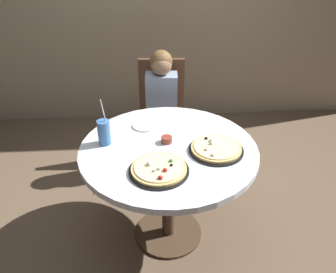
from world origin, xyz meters
TOP-DOWN VIEW (x-y plane):
  - ground_plane at (0.00, 0.00)m, footprint 8.00×8.00m
  - dining_table at (0.00, 0.00)m, footprint 1.11×1.11m
  - chair_wooden at (0.01, 0.97)m, footprint 0.42×0.42m
  - diner_child at (-0.00, 0.79)m, footprint 0.27×0.42m
  - pizza_veggie at (0.29, -0.06)m, footprint 0.34×0.34m
  - pizza_cheese at (-0.07, -0.24)m, footprint 0.34×0.34m
  - soda_cup at (-0.40, 0.07)m, footprint 0.08×0.08m
  - sauce_bowl at (-0.01, 0.06)m, footprint 0.07×0.07m
  - plate_small at (-0.14, 0.28)m, footprint 0.18×0.18m

SIDE VIEW (x-z plane):
  - ground_plane at x=0.00m, z-range 0.00..0.00m
  - diner_child at x=0.00m, z-range -0.06..1.02m
  - chair_wooden at x=0.01m, z-range 0.06..1.01m
  - dining_table at x=0.00m, z-range 0.27..1.02m
  - plate_small at x=-0.14m, z-range 0.75..0.76m
  - pizza_veggie at x=0.29m, z-range 0.74..0.79m
  - pizza_cheese at x=-0.07m, z-range 0.74..0.79m
  - sauce_bowl at x=-0.01m, z-range 0.75..0.79m
  - soda_cup at x=-0.40m, z-range 0.68..0.99m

